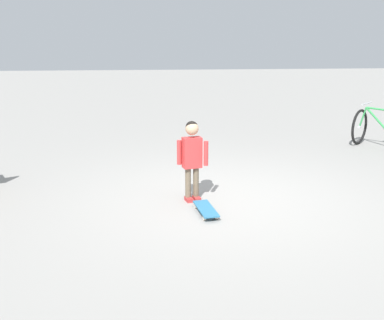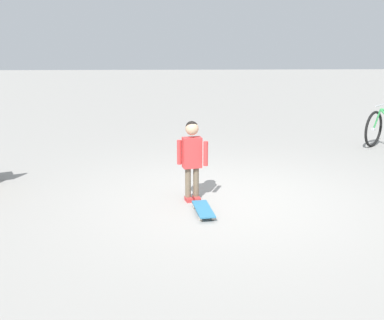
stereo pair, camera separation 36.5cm
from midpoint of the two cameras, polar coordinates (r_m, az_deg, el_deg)
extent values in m
plane|color=gray|center=(6.23, 3.00, -4.82)|extent=(50.00, 50.00, 0.00)
cylinder|color=brown|center=(6.13, -1.22, -2.77)|extent=(0.08, 0.08, 0.42)
cube|color=#B73333|center=(6.17, -1.13, -4.75)|extent=(0.11, 0.16, 0.05)
cylinder|color=brown|center=(6.10, -2.21, -2.87)|extent=(0.08, 0.08, 0.42)
cube|color=#B73333|center=(6.14, -2.11, -4.86)|extent=(0.11, 0.16, 0.05)
cube|color=#D13838|center=(6.00, -1.74, 0.91)|extent=(0.27, 0.19, 0.40)
cylinder|color=#D13838|center=(5.96, -0.03, 0.81)|extent=(0.06, 0.06, 0.32)
cylinder|color=#D13838|center=(6.01, -3.32, 0.92)|extent=(0.06, 0.06, 0.32)
sphere|color=tan|center=(5.93, -1.77, 3.86)|extent=(0.17, 0.17, 0.17)
sphere|color=black|center=(5.94, -1.80, 4.02)|extent=(0.16, 0.16, 0.16)
cube|color=teal|center=(5.70, -0.13, -6.01)|extent=(0.27, 0.60, 0.02)
cube|color=#B7B7BC|center=(5.52, 0.36, -6.88)|extent=(0.11, 0.04, 0.02)
cube|color=#B7B7BC|center=(5.89, -0.59, -5.44)|extent=(0.11, 0.04, 0.02)
cylinder|color=beige|center=(5.55, 1.12, -7.03)|extent=(0.04, 0.06, 0.06)
cylinder|color=beige|center=(5.52, -0.40, -7.17)|extent=(0.04, 0.06, 0.06)
cylinder|color=beige|center=(5.92, 0.12, -5.59)|extent=(0.04, 0.06, 0.06)
cylinder|color=beige|center=(5.89, -1.30, -5.71)|extent=(0.04, 0.06, 0.06)
torus|color=black|center=(9.81, 18.86, 3.86)|extent=(0.55, 0.52, 0.71)
cylinder|color=#B7B7BC|center=(9.81, 18.86, 3.86)|extent=(0.08, 0.08, 0.06)
cylinder|color=green|center=(9.66, 20.83, 4.57)|extent=(0.38, 0.41, 0.48)
cylinder|color=green|center=(9.61, 21.22, 5.79)|extent=(0.43, 0.46, 0.06)
cylinder|color=green|center=(9.76, 19.23, 4.97)|extent=(0.11, 0.12, 0.41)
cylinder|color=#B7B7BC|center=(9.70, 19.64, 6.55)|extent=(0.35, 0.33, 0.02)
camera|label=1|loc=(0.18, -91.74, -0.46)|focal=43.47mm
camera|label=2|loc=(0.18, 88.26, 0.46)|focal=43.47mm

